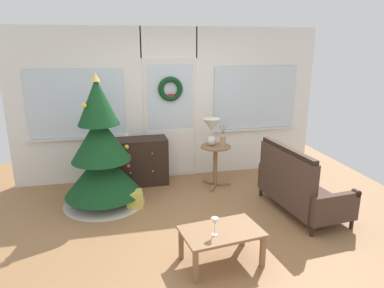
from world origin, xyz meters
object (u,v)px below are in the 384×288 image
christmas_tree (101,156)px  table_lamp (212,128)px  settee_sofa (297,187)px  flower_vase (223,140)px  coffee_table (221,235)px  side_table (215,158)px  wine_glass (215,223)px  gift_box (134,199)px  dresser_cabinet (140,161)px

christmas_tree → table_lamp: christmas_tree is taller
settee_sofa → christmas_tree: bearing=161.8°
christmas_tree → table_lamp: size_ratio=4.34×
table_lamp → flower_vase: (0.16, -0.10, -0.17)m
christmas_tree → flower_vase: (1.88, 0.21, 0.08)m
coffee_table → side_table: bearing=75.8°
side_table → wine_glass: size_ratio=3.56×
table_lamp → gift_box: size_ratio=1.88×
side_table → flower_vase: size_ratio=1.98×
side_table → gift_box: 1.49m
christmas_tree → dresser_cabinet: bearing=48.3°
table_lamp → wine_glass: size_ratio=2.26×
dresser_cabinet → flower_vase: 1.43m
flower_vase → coffee_table: bearing=-107.3°
christmas_tree → wine_glass: christmas_tree is taller
settee_sofa → gift_box: (-2.20, 0.64, -0.26)m
christmas_tree → gift_box: 0.78m
table_lamp → coffee_table: table_lamp is taller
gift_box → flower_vase: bearing=16.5°
flower_vase → wine_glass: flower_vase is taller
dresser_cabinet → flower_vase: (1.29, -0.45, 0.42)m
christmas_tree → coffee_table: 2.22m
side_table → gift_box: bearing=-160.1°
flower_vase → wine_glass: (-0.72, -2.07, -0.29)m
flower_vase → gift_box: flower_vase is taller
side_table → coffee_table: 2.12m
flower_vase → wine_glass: bearing=-109.1°
dresser_cabinet → coffee_table: bearing=-74.6°
dresser_cabinet → side_table: size_ratio=1.31×
christmas_tree → flower_vase: 1.89m
settee_sofa → wine_glass: bearing=-145.9°
side_table → settee_sofa: bearing=-53.1°
table_lamp → gift_box: table_lamp is taller
christmas_tree → side_table: 1.81m
christmas_tree → dresser_cabinet: size_ratio=2.09×
side_table → table_lamp: size_ratio=1.58×
christmas_tree → settee_sofa: (2.63, -0.86, -0.35)m
gift_box → side_table: bearing=19.9°
side_table → gift_box: side_table is taller
settee_sofa → table_lamp: 1.60m
christmas_tree → coffee_table: size_ratio=2.11×
christmas_tree → dresser_cabinet: christmas_tree is taller
christmas_tree → coffee_table: bearing=-54.8°
side_table → dresser_cabinet: bearing=162.0°
side_table → flower_vase: 0.34m
dresser_cabinet → wine_glass: dresser_cabinet is taller
wine_glass → gift_box: size_ratio=0.83×
wine_glass → gift_box: wine_glass is taller
dresser_cabinet → coffee_table: dresser_cabinet is taller
christmas_tree → table_lamp: bearing=10.3°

